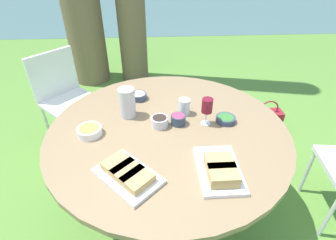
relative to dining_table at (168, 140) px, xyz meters
name	(u,v)px	position (x,y,z in m)	size (l,w,h in m)	color
ground_plane	(168,203)	(0.00, 0.00, -0.64)	(40.00, 40.00, 0.00)	#5B8C38
river_strip	(154,11)	(0.00, 6.55, -0.63)	(40.00, 4.72, 0.01)	#4C706B
dining_table	(168,140)	(0.00, 0.00, 0.00)	(1.48, 1.48, 0.73)	#4C4C51
chair_near_right	(64,93)	(-0.91, 0.88, -0.11)	(0.61, 0.61, 0.89)	silver
water_pitcher	(127,103)	(-0.25, 0.16, 0.19)	(0.11, 0.11, 0.20)	silver
wine_glass	(207,107)	(0.24, 0.03, 0.22)	(0.07, 0.07, 0.18)	silver
platter_bread_main	(128,173)	(-0.22, -0.40, 0.12)	(0.38, 0.38, 0.06)	white
platter_charcuterie	(220,170)	(0.23, -0.40, 0.13)	(0.21, 0.34, 0.08)	white
bowl_fries	(89,131)	(-0.47, -0.04, 0.12)	(0.15, 0.15, 0.05)	white
bowl_salad	(226,119)	(0.37, 0.05, 0.12)	(0.12, 0.12, 0.04)	#334256
bowl_olives	(160,121)	(-0.05, 0.02, 0.13)	(0.11, 0.11, 0.06)	silver
bowl_dip_red	(178,119)	(0.07, 0.04, 0.13)	(0.09, 0.09, 0.06)	#334256
bowl_dip_cream	(139,96)	(-0.19, 0.37, 0.12)	(0.12, 0.12, 0.04)	#334256
cup_water_near	(184,107)	(0.12, 0.16, 0.15)	(0.08, 0.08, 0.11)	silver
handbag	(266,121)	(1.08, 0.88, -0.51)	(0.30, 0.14, 0.37)	maroon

